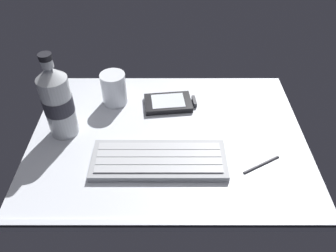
% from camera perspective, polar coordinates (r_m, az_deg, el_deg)
% --- Properties ---
extents(ground_plane, '(0.64, 0.48, 0.03)m').
position_cam_1_polar(ground_plane, '(0.79, -0.00, -2.26)').
color(ground_plane, silver).
extents(keyboard, '(0.29, 0.11, 0.02)m').
position_cam_1_polar(keyboard, '(0.72, -1.56, -5.78)').
color(keyboard, '#93969B').
rests_on(keyboard, ground_plane).
extents(handheld_device, '(0.13, 0.09, 0.02)m').
position_cam_1_polar(handheld_device, '(0.87, 0.45, 3.97)').
color(handheld_device, black).
rests_on(handheld_device, ground_plane).
extents(juice_cup, '(0.06, 0.06, 0.09)m').
position_cam_1_polar(juice_cup, '(0.87, -9.19, 6.14)').
color(juice_cup, silver).
rests_on(juice_cup, ground_plane).
extents(water_bottle, '(0.07, 0.07, 0.21)m').
position_cam_1_polar(water_bottle, '(0.78, -18.36, 4.05)').
color(water_bottle, silver).
rests_on(water_bottle, ground_plane).
extents(stylus_pen, '(0.09, 0.05, 0.01)m').
position_cam_1_polar(stylus_pen, '(0.75, 15.72, -6.29)').
color(stylus_pen, '#26262B').
rests_on(stylus_pen, ground_plane).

